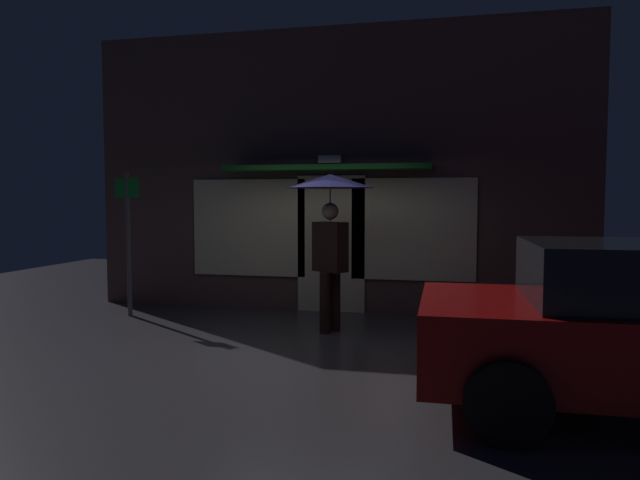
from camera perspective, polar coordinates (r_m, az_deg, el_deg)
name	(u,v)px	position (r m, az deg, el deg)	size (l,w,h in m)	color
ground_plane	(296,344)	(7.35, -2.34, -10.22)	(18.00, 18.00, 0.00)	#38353A
building_facade	(333,173)	(9.42, 1.30, 6.68)	(8.13, 1.00, 4.56)	brown
person_with_umbrella	(330,207)	(7.78, 1.02, 3.29)	(1.18, 1.18, 2.15)	black
street_sign_post	(128,234)	(9.40, -18.44, 0.56)	(0.40, 0.07, 2.25)	#595B60
sidewalk_bollard	(443,313)	(8.16, 12.07, -7.11)	(0.29, 0.29, 0.50)	slate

